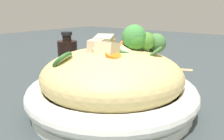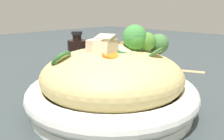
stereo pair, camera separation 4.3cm
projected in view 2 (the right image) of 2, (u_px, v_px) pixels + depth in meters
ground_plane at (112, 108)px, 0.45m from camera, size 3.00×3.00×0.00m
serving_bowl at (112, 95)px, 0.44m from camera, size 0.32×0.32×0.05m
noodle_heap at (112, 75)px, 0.43m from camera, size 0.27×0.27×0.11m
broccoli_florets at (143, 41)px, 0.42m from camera, size 0.07×0.11×0.07m
carrot_coins at (117, 48)px, 0.42m from camera, size 0.10×0.10×0.03m
zucchini_slices at (105, 51)px, 0.41m from camera, size 0.15×0.17×0.04m
chicken_chunks at (104, 46)px, 0.42m from camera, size 0.08×0.08×0.04m
soy_sauce_bottle at (78, 54)px, 0.70m from camera, size 0.06×0.06×0.12m
chopsticks_pair at (167, 69)px, 0.73m from camera, size 0.21×0.11×0.01m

